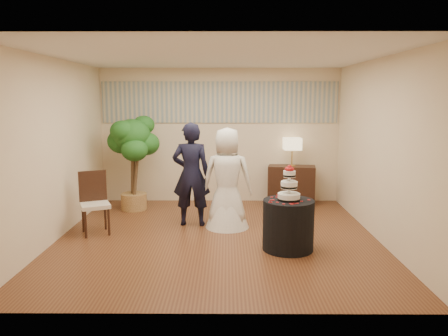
{
  "coord_description": "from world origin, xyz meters",
  "views": [
    {
      "loc": [
        0.15,
        -6.68,
        2.19
      ],
      "look_at": [
        0.1,
        0.4,
        1.05
      ],
      "focal_mm": 35.0,
      "sensor_mm": 36.0,
      "label": 1
    }
  ],
  "objects_px": {
    "wedding_cake": "(289,183)",
    "console": "(291,185)",
    "table_lamp": "(292,152)",
    "ficus_tree": "(133,162)",
    "side_chair": "(95,203)",
    "bride": "(227,178)",
    "groom": "(191,174)",
    "cake_table": "(288,225)"
  },
  "relations": [
    {
      "from": "groom",
      "to": "wedding_cake",
      "type": "bearing_deg",
      "value": 142.02
    },
    {
      "from": "table_lamp",
      "to": "side_chair",
      "type": "distance_m",
      "value": 4.09
    },
    {
      "from": "cake_table",
      "to": "wedding_cake",
      "type": "relative_size",
      "value": 1.44
    },
    {
      "from": "console",
      "to": "ficus_tree",
      "type": "distance_m",
      "value": 3.27
    },
    {
      "from": "cake_table",
      "to": "side_chair",
      "type": "bearing_deg",
      "value": 166.52
    },
    {
      "from": "bride",
      "to": "ficus_tree",
      "type": "height_order",
      "value": "ficus_tree"
    },
    {
      "from": "bride",
      "to": "cake_table",
      "type": "xyz_separation_m",
      "value": [
        0.88,
        -1.1,
        -0.49
      ]
    },
    {
      "from": "ficus_tree",
      "to": "side_chair",
      "type": "bearing_deg",
      "value": -100.56
    },
    {
      "from": "console",
      "to": "table_lamp",
      "type": "distance_m",
      "value": 0.69
    },
    {
      "from": "groom",
      "to": "console",
      "type": "relative_size",
      "value": 1.86
    },
    {
      "from": "wedding_cake",
      "to": "console",
      "type": "relative_size",
      "value": 0.54
    },
    {
      "from": "wedding_cake",
      "to": "side_chair",
      "type": "bearing_deg",
      "value": 166.52
    },
    {
      "from": "ficus_tree",
      "to": "groom",
      "type": "bearing_deg",
      "value": -40.33
    },
    {
      "from": "bride",
      "to": "ficus_tree",
      "type": "xyz_separation_m",
      "value": [
        -1.85,
        1.19,
        0.09
      ]
    },
    {
      "from": "groom",
      "to": "cake_table",
      "type": "distance_m",
      "value": 2.02
    },
    {
      "from": "console",
      "to": "cake_table",
      "type": "bearing_deg",
      "value": -90.33
    },
    {
      "from": "bride",
      "to": "ficus_tree",
      "type": "bearing_deg",
      "value": -27.68
    },
    {
      "from": "side_chair",
      "to": "groom",
      "type": "bearing_deg",
      "value": -5.08
    },
    {
      "from": "wedding_cake",
      "to": "table_lamp",
      "type": "xyz_separation_m",
      "value": [
        0.45,
        2.8,
        0.09
      ]
    },
    {
      "from": "wedding_cake",
      "to": "ficus_tree",
      "type": "distance_m",
      "value": 3.56
    },
    {
      "from": "side_chair",
      "to": "cake_table",
      "type": "bearing_deg",
      "value": -37.53
    },
    {
      "from": "cake_table",
      "to": "ficus_tree",
      "type": "relative_size",
      "value": 0.39
    },
    {
      "from": "bride",
      "to": "side_chair",
      "type": "bearing_deg",
      "value": 15.05
    },
    {
      "from": "bride",
      "to": "wedding_cake",
      "type": "bearing_deg",
      "value": 133.76
    },
    {
      "from": "cake_table",
      "to": "side_chair",
      "type": "xyz_separation_m",
      "value": [
        -3.02,
        0.72,
        0.14
      ]
    },
    {
      "from": "table_lamp",
      "to": "ficus_tree",
      "type": "distance_m",
      "value": 3.23
    },
    {
      "from": "groom",
      "to": "table_lamp",
      "type": "height_order",
      "value": "groom"
    },
    {
      "from": "console",
      "to": "side_chair",
      "type": "relative_size",
      "value": 0.95
    },
    {
      "from": "ficus_tree",
      "to": "side_chair",
      "type": "relative_size",
      "value": 1.87
    },
    {
      "from": "wedding_cake",
      "to": "side_chair",
      "type": "height_order",
      "value": "wedding_cake"
    },
    {
      "from": "wedding_cake",
      "to": "console",
      "type": "distance_m",
      "value": 2.89
    },
    {
      "from": "cake_table",
      "to": "side_chair",
      "type": "distance_m",
      "value": 3.11
    },
    {
      "from": "wedding_cake",
      "to": "console",
      "type": "height_order",
      "value": "wedding_cake"
    },
    {
      "from": "groom",
      "to": "table_lamp",
      "type": "relative_size",
      "value": 3.08
    },
    {
      "from": "console",
      "to": "ficus_tree",
      "type": "bearing_deg",
      "value": -162.09
    },
    {
      "from": "table_lamp",
      "to": "wedding_cake",
      "type": "bearing_deg",
      "value": -99.2
    },
    {
      "from": "console",
      "to": "table_lamp",
      "type": "relative_size",
      "value": 1.65
    },
    {
      "from": "bride",
      "to": "wedding_cake",
      "type": "xyz_separation_m",
      "value": [
        0.88,
        -1.1,
        0.14
      ]
    },
    {
      "from": "console",
      "to": "groom",
      "type": "bearing_deg",
      "value": -132.76
    },
    {
      "from": "wedding_cake",
      "to": "ficus_tree",
      "type": "height_order",
      "value": "ficus_tree"
    },
    {
      "from": "cake_table",
      "to": "side_chair",
      "type": "height_order",
      "value": "side_chair"
    },
    {
      "from": "ficus_tree",
      "to": "wedding_cake",
      "type": "bearing_deg",
      "value": -39.97
    }
  ]
}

